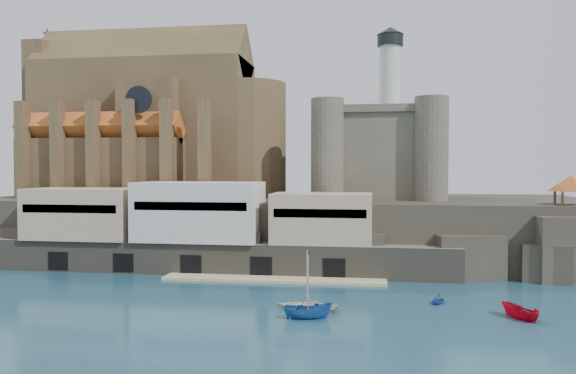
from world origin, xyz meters
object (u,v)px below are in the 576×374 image
at_px(church, 154,129).
at_px(pavilion, 571,185).
at_px(boat_2, 308,319).
at_px(castle_keep, 378,149).

bearing_deg(church, pavilion, -13.48).
distance_m(church, boat_2, 57.74).
height_order(castle_keep, pavilion, castle_keep).
height_order(castle_keep, boat_2, castle_keep).
height_order(church, castle_keep, church).
bearing_deg(castle_keep, church, 178.89).
distance_m(church, pavilion, 68.65).
relative_size(church, castle_keep, 1.60).
distance_m(church, castle_keep, 40.39).
distance_m(castle_keep, pavilion, 30.50).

